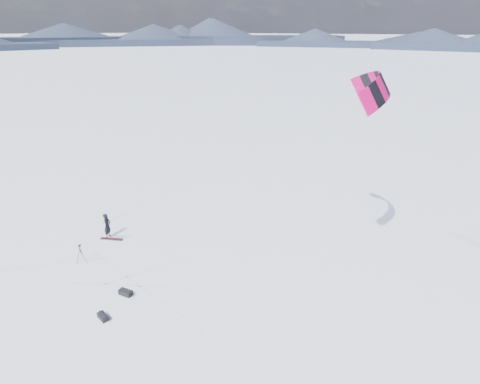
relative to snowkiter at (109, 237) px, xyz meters
The scene contains 9 objects.
ground 4.40m from the snowkiter, 65.46° to the right, with size 1800.00×1800.00×0.00m, color white.
horizon_hills 5.64m from the snowkiter, 65.46° to the right, with size 704.00×705.94×8.66m.
snow_tracks 3.92m from the snowkiter, 92.17° to the right, with size 13.93×9.84×0.01m.
snowkiter is the anchor object (origin of this frame).
snowboard 0.40m from the snowkiter, 16.57° to the right, with size 1.66×0.31×0.04m, color maroon.
tripod 3.46m from the snowkiter, 73.08° to the right, with size 0.64×0.64×1.27m.
gear_bag_a 7.32m from the snowkiter, 36.58° to the right, with size 0.81×0.41×0.35m.
gear_bag_b 9.01m from the snowkiter, 45.56° to the right, with size 0.79×0.55×0.33m.
power_kite 20.07m from the snowkiter, 18.10° to the left, with size 17.43×8.02×10.67m.
Camera 1 is at (18.85, -13.48, 14.01)m, focal length 30.00 mm.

